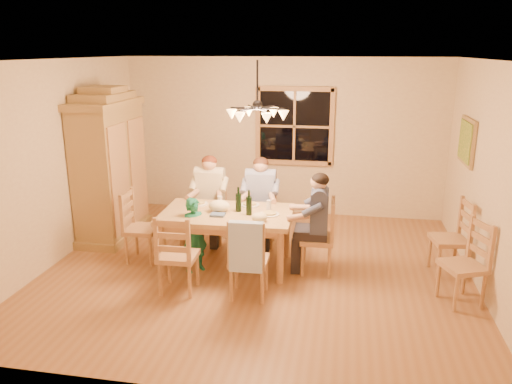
% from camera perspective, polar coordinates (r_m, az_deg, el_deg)
% --- Properties ---
extents(floor, '(5.50, 5.50, 0.00)m').
position_cam_1_polar(floor, '(6.71, 0.14, -8.84)').
color(floor, '#986437').
rests_on(floor, ground).
extents(ceiling, '(5.50, 5.00, 0.02)m').
position_cam_1_polar(ceiling, '(6.08, 0.16, 14.88)').
color(ceiling, white).
rests_on(ceiling, wall_back).
extents(wall_back, '(5.50, 0.02, 2.70)m').
position_cam_1_polar(wall_back, '(8.68, 3.09, 6.26)').
color(wall_back, beige).
rests_on(wall_back, floor).
extents(wall_left, '(0.02, 5.00, 2.70)m').
position_cam_1_polar(wall_left, '(7.26, -21.78, 3.18)').
color(wall_left, beige).
rests_on(wall_left, floor).
extents(wall_right, '(0.02, 5.00, 2.70)m').
position_cam_1_polar(wall_right, '(6.39, 25.21, 1.16)').
color(wall_right, beige).
rests_on(wall_right, floor).
extents(window, '(1.30, 0.06, 1.30)m').
position_cam_1_polar(window, '(8.59, 4.41, 7.49)').
color(window, black).
rests_on(window, wall_back).
extents(painting, '(0.06, 0.78, 0.64)m').
position_cam_1_polar(painting, '(7.47, 22.94, 5.36)').
color(painting, olive).
rests_on(painting, wall_right).
extents(chandelier, '(0.77, 0.68, 0.71)m').
position_cam_1_polar(chandelier, '(6.13, 0.15, 9.05)').
color(chandelier, black).
rests_on(chandelier, ceiling).
extents(armoire, '(0.66, 1.40, 2.30)m').
position_cam_1_polar(armoire, '(7.89, -16.31, 2.45)').
color(armoire, olive).
rests_on(armoire, floor).
extents(dining_table, '(1.74, 1.09, 0.76)m').
position_cam_1_polar(dining_table, '(6.59, -3.33, -3.17)').
color(dining_table, '#A87D4A').
rests_on(dining_table, floor).
extents(chair_far_left, '(0.45, 0.43, 0.99)m').
position_cam_1_polar(chair_far_left, '(7.54, -5.20, -3.54)').
color(chair_far_left, '#9D7545').
rests_on(chair_far_left, floor).
extents(chair_far_right, '(0.45, 0.43, 0.99)m').
position_cam_1_polar(chair_far_right, '(7.41, 0.53, -3.85)').
color(chair_far_right, '#9D7545').
rests_on(chair_far_right, floor).
extents(chair_near_left, '(0.45, 0.43, 0.99)m').
position_cam_1_polar(chair_near_left, '(6.11, -8.82, -8.54)').
color(chair_near_left, '#9D7545').
rests_on(chair_near_left, floor).
extents(chair_near_right, '(0.45, 0.43, 0.99)m').
position_cam_1_polar(chair_near_right, '(5.92, -0.81, -9.16)').
color(chair_near_right, '#9D7545').
rests_on(chair_near_right, floor).
extents(chair_end_left, '(0.43, 0.45, 0.99)m').
position_cam_1_polar(chair_end_left, '(7.05, -12.80, -5.33)').
color(chair_end_left, '#9D7545').
rests_on(chair_end_left, floor).
extents(chair_end_right, '(0.43, 0.45, 0.99)m').
position_cam_1_polar(chair_end_right, '(6.59, 6.93, -6.57)').
color(chair_end_right, '#9D7545').
rests_on(chair_end_right, floor).
extents(adult_woman, '(0.41, 0.43, 0.87)m').
position_cam_1_polar(adult_woman, '(7.38, -5.30, 0.40)').
color(adult_woman, beige).
rests_on(adult_woman, floor).
extents(adult_plaid_man, '(0.41, 0.43, 0.87)m').
position_cam_1_polar(adult_plaid_man, '(7.24, 0.54, 0.15)').
color(adult_plaid_man, navy).
rests_on(adult_plaid_man, floor).
extents(adult_slate_man, '(0.43, 0.41, 0.87)m').
position_cam_1_polar(adult_slate_man, '(6.40, 7.09, -2.12)').
color(adult_slate_man, '#3B435F').
rests_on(adult_slate_man, floor).
extents(towel, '(0.38, 0.11, 0.58)m').
position_cam_1_polar(towel, '(5.59, -1.15, -6.30)').
color(towel, '#A6BEE1').
rests_on(towel, chair_near_right).
extents(wine_bottle_a, '(0.08, 0.08, 0.33)m').
position_cam_1_polar(wine_bottle_a, '(6.54, -2.02, -0.83)').
color(wine_bottle_a, black).
rests_on(wine_bottle_a, dining_table).
extents(wine_bottle_b, '(0.08, 0.08, 0.33)m').
position_cam_1_polar(wine_bottle_b, '(6.40, -0.81, -1.21)').
color(wine_bottle_b, black).
rests_on(wine_bottle_b, dining_table).
extents(plate_woman, '(0.26, 0.26, 0.02)m').
position_cam_1_polar(plate_woman, '(6.92, -6.59, -1.33)').
color(plate_woman, white).
rests_on(plate_woman, dining_table).
extents(plate_plaid, '(0.26, 0.26, 0.02)m').
position_cam_1_polar(plate_plaid, '(6.82, -0.71, -1.50)').
color(plate_plaid, white).
rests_on(plate_plaid, dining_table).
extents(plate_slate, '(0.26, 0.26, 0.02)m').
position_cam_1_polar(plate_slate, '(6.44, 1.53, -2.58)').
color(plate_slate, white).
rests_on(plate_slate, dining_table).
extents(wine_glass_a, '(0.06, 0.06, 0.14)m').
position_cam_1_polar(wine_glass_a, '(6.80, -4.16, -1.04)').
color(wine_glass_a, silver).
rests_on(wine_glass_a, dining_table).
extents(wine_glass_b, '(0.06, 0.06, 0.14)m').
position_cam_1_polar(wine_glass_b, '(6.60, 1.48, -1.53)').
color(wine_glass_b, silver).
rests_on(wine_glass_b, dining_table).
extents(cap, '(0.20, 0.20, 0.11)m').
position_cam_1_polar(cap, '(6.19, 0.39, -2.90)').
color(cap, '#C8BB85').
rests_on(cap, dining_table).
extents(napkin, '(0.18, 0.15, 0.03)m').
position_cam_1_polar(napkin, '(6.42, -4.40, -2.61)').
color(napkin, '#4C628B').
rests_on(napkin, dining_table).
extents(cloth_bundle, '(0.28, 0.22, 0.15)m').
position_cam_1_polar(cloth_bundle, '(6.57, -4.23, -1.61)').
color(cloth_bundle, beige).
rests_on(cloth_bundle, dining_table).
extents(child, '(0.43, 0.43, 1.00)m').
position_cam_1_polar(child, '(6.54, -7.00, -4.90)').
color(child, '#197357').
rests_on(child, floor).
extents(chair_spare_front, '(0.55, 0.56, 0.99)m').
position_cam_1_polar(chair_spare_front, '(6.23, 22.39, -9.12)').
color(chair_spare_front, '#9D7545').
rests_on(chair_spare_front, floor).
extents(chair_spare_back, '(0.49, 0.50, 0.99)m').
position_cam_1_polar(chair_spare_back, '(6.97, 21.07, -6.29)').
color(chair_spare_back, '#9D7545').
rests_on(chair_spare_back, floor).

